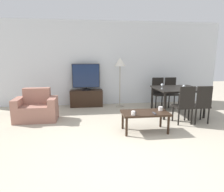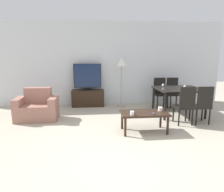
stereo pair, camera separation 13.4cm
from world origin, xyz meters
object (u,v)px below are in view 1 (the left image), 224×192
object	(u,v)px
dining_chair_near_right	(201,103)
dining_chair_far_left	(159,91)
tv_stand	(87,98)
dining_chair_far	(171,91)
tv	(86,77)
cup_white_near	(133,113)
dining_table	(177,91)
wine_glass_left	(162,85)
remote_secondary	(154,113)
floor_lamp	(120,64)
cup_colored_far	(161,109)
coffee_table	(145,114)
wine_glass_center	(184,87)
remote_primary	(134,112)
dining_chair_near	(185,104)
armchair	(36,109)

from	to	relation	value
dining_chair_near_right	dining_chair_far_left	size ratio (longest dim) A/B	1.00
tv_stand	dining_chair_far	world-z (taller)	dining_chair_far
tv	cup_white_near	world-z (taller)	tv
dining_table	wine_glass_left	distance (m)	0.54
cup_white_near	remote_secondary	bearing A→B (deg)	5.47
floor_lamp	cup_colored_far	bearing A→B (deg)	-75.46
coffee_table	wine_glass_left	xyz separation A→B (m)	(0.78, 1.08, 0.46)
cup_white_near	tv_stand	bearing A→B (deg)	109.93
wine_glass_left	wine_glass_center	distance (m)	0.55
tv	wine_glass_left	world-z (taller)	tv
remote_secondary	cup_white_near	size ratio (longest dim) A/B	1.77
tv	dining_chair_near_right	world-z (taller)	tv
coffee_table	dining_table	distance (m)	1.77
dining_chair_far_left	tv_stand	bearing A→B (deg)	172.27
dining_chair_far	remote_primary	size ratio (longest dim) A/B	6.13
tv	dining_chair_far_left	bearing A→B (deg)	-7.67
dining_chair_far	wine_glass_center	world-z (taller)	dining_chair_far
wine_glass_left	cup_white_near	bearing A→B (deg)	-130.37
dining_table	wine_glass_center	xyz separation A→B (m)	(-0.04, -0.44, 0.18)
dining_chair_near	wine_glass_left	size ratio (longest dim) A/B	6.30
dining_chair_far	remote_secondary	distance (m)	2.58
coffee_table	wine_glass_left	distance (m)	1.41
coffee_table	wine_glass_center	bearing A→B (deg)	32.04
dining_table	dining_chair_near	xyz separation A→B (m)	(-0.21, -0.86, -0.16)
armchair	wine_glass_center	distance (m)	3.77
tv_stand	remote_secondary	distance (m)	2.88
coffee_table	dining_chair_near	distance (m)	1.12
dining_chair_near_right	cup_white_near	size ratio (longest dim) A/B	10.88
remote_primary	wine_glass_center	bearing A→B (deg)	27.56
dining_chair_near	cup_white_near	world-z (taller)	dining_chair_near
cup_colored_far	wine_glass_left	xyz separation A→B (m)	(0.41, 1.00, 0.36)
floor_lamp	wine_glass_left	xyz separation A→B (m)	(0.95, -1.10, -0.51)
floor_lamp	coffee_table	bearing A→B (deg)	-85.37
dining_chair_far_left	remote_secondary	world-z (taller)	dining_chair_far_left
remote_primary	cup_white_near	distance (m)	0.21
armchair	dining_table	xyz separation A→B (m)	(3.75, 0.11, 0.36)
dining_chair_near	dining_chair_near_right	distance (m)	0.42
tv	coffee_table	world-z (taller)	tv
dining_table	wine_glass_left	world-z (taller)	wine_glass_left
coffee_table	dining_chair_far_left	bearing A→B (deg)	62.93
wine_glass_left	wine_glass_center	bearing A→B (deg)	-34.72
dining_chair_near	floor_lamp	distance (m)	2.37
dining_chair_near_right	remote_secondary	size ratio (longest dim) A/B	6.13
tv_stand	dining_chair_far	distance (m)	2.74
tv_stand	wine_glass_left	distance (m)	2.45
dining_chair_near	wine_glass_center	distance (m)	0.57
dining_chair_far	wine_glass_center	bearing A→B (deg)	-100.91
tv	remote_primary	xyz separation A→B (m)	(1.00, -2.37, -0.51)
cup_colored_far	dining_chair_far_left	bearing A→B (deg)	70.94
wine_glass_left	tv	bearing A→B (deg)	147.23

